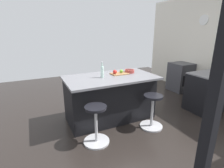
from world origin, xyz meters
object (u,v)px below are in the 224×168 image
Objects in this scene: stool_by_window at (152,112)px; apple_green at (121,71)px; water_bottle at (102,71)px; kitchen_island at (110,97)px; stool_middle at (96,126)px; oven_range at (180,77)px; apple_red at (115,72)px; fruit_bowl at (130,71)px; cutting_board at (120,74)px.

stool_by_window is 9.05× the size of apple_green.
kitchen_island is at bearing -169.55° from water_bottle.
oven_range is at bearing -157.14° from stool_middle.
apple_green is 0.50m from water_bottle.
apple_green reaches higher than kitchen_island.
stool_middle is 9.05× the size of apple_green.
apple_red reaches higher than apple_green.
stool_middle is at bearing 46.15° from apple_red.
stool_middle is (1.15, 0.00, 0.00)m from stool_by_window.
stool_by_window is at bearing 138.98° from water_bottle.
fruit_bowl is (2.25, 0.63, 0.54)m from oven_range.
kitchen_island reaches higher than stool_middle.
oven_range is 1.30× the size of stool_by_window.
fruit_bowl is (-0.69, -0.11, -0.08)m from water_bottle.
cutting_board reaches higher than oven_range.
fruit_bowl is at bearing -85.23° from stool_by_window.
water_bottle is at bearing -120.98° from stool_middle.
stool_by_window is at bearing 112.90° from cutting_board.
oven_range is at bearing -164.25° from fruit_bowl.
kitchen_island is (2.76, 0.72, 0.04)m from oven_range.
apple_red is 0.42× the size of fruit_bowl.
apple_red is at bearing -165.12° from water_bottle.
stool_by_window is 1.06m from apple_green.
apple_red is 0.33m from water_bottle.
stool_by_window is 3.26× the size of fruit_bowl.
apple_green is at bearing -167.70° from water_bottle.
kitchen_island is 2.74× the size of stool_by_window.
water_bottle reaches higher than apple_green.
cutting_board reaches higher than stool_by_window.
fruit_bowl reaches higher than stool_by_window.
stool_by_window and stool_middle have the same top height.
apple_red reaches higher than oven_range.
cutting_board is at bearing -137.68° from stool_middle.
fruit_bowl is at bearing -176.42° from cutting_board.
kitchen_island is 2.74× the size of stool_middle.
water_bottle is (0.44, 0.10, 0.11)m from cutting_board.
apple_red is at bearing 7.14° from apple_green.
apple_green reaches higher than stool_by_window.
oven_range is at bearing -165.70° from water_bottle.
oven_range is 2.77× the size of water_bottle.
water_bottle is at bearing 9.45° from fruit_bowl.
oven_range is 3.10m from water_bottle.
oven_range is 4.23× the size of fruit_bowl.
stool_middle is at bearing 59.02° from water_bottle.
apple_red is at bearing -59.47° from stool_by_window.
water_bottle reaches higher than cutting_board.
oven_range is 2.85m from kitchen_island.
stool_middle is (3.34, 1.41, -0.12)m from oven_range.
apple_red is (0.16, 0.02, 0.01)m from apple_green.
cutting_board is at bearing -172.96° from apple_red.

